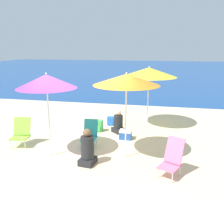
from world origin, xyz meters
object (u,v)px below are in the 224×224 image
object	(u,v)px
beach_chair_pink	(172,158)
backpack_blue	(111,121)
backpack_green	(99,126)
cooler_box	(126,134)
beach_chair_lime	(21,132)
beach_umbrella_purple	(46,81)
person_seated_far	(87,150)
beach_chair_teal	(90,133)
beach_umbrella_orange	(126,80)
person_seated_near	(118,123)
beach_umbrella_yellow	(149,72)

from	to	relation	value
beach_chair_pink	backpack_blue	bearing A→B (deg)	148.33
backpack_green	cooler_box	world-z (taller)	backpack_green
beach_chair_pink	beach_chair_lime	size ratio (longest dim) A/B	1.06
beach_umbrella_purple	backpack_green	size ratio (longest dim) A/B	5.63
beach_chair_pink	person_seated_far	bearing A→B (deg)	-157.40
beach_chair_teal	backpack_blue	bearing A→B (deg)	83.17
beach_umbrella_orange	person_seated_near	bearing A→B (deg)	106.31
beach_chair_pink	beach_umbrella_purple	bearing A→B (deg)	-161.52
backpack_green	beach_umbrella_yellow	bearing A→B (deg)	30.42
beach_umbrella_yellow	beach_chair_teal	size ratio (longest dim) A/B	2.80
beach_chair_pink	backpack_green	distance (m)	3.54
beach_umbrella_purple	beach_umbrella_orange	bearing A→B (deg)	9.20
beach_umbrella_orange	beach_chair_teal	bearing A→B (deg)	154.89
person_seated_far	beach_chair_teal	bearing A→B (deg)	112.69
person_seated_far	cooler_box	world-z (taller)	person_seated_far
beach_umbrella_yellow	cooler_box	xyz separation A→B (m)	(-0.57, -1.44, -1.84)
person_seated_near	backpack_green	size ratio (longest dim) A/B	2.00
beach_umbrella_yellow	beach_chair_teal	xyz separation A→B (m)	(-1.50, -2.25, -1.60)
beach_chair_teal	person_seated_near	world-z (taller)	person_seated_near
beach_chair_teal	beach_chair_lime	xyz separation A→B (m)	(-2.01, -0.37, 0.04)
beach_chair_pink	cooler_box	world-z (taller)	beach_chair_pink
beach_umbrella_orange	backpack_blue	bearing A→B (deg)	110.13
beach_umbrella_yellow	person_seated_far	bearing A→B (deg)	-109.55
beach_chair_pink	beach_umbrella_yellow	bearing A→B (deg)	129.04
beach_chair_lime	person_seated_far	bearing A→B (deg)	-28.23
backpack_green	beach_umbrella_purple	bearing A→B (deg)	-108.98
cooler_box	person_seated_far	bearing A→B (deg)	-108.10
beach_umbrella_orange	cooler_box	xyz separation A→B (m)	(-0.21, 1.34, -1.92)
beach_umbrella_yellow	backpack_green	distance (m)	2.57
person_seated_far	backpack_blue	xyz separation A→B (m)	(-0.12, 3.26, -0.23)
beach_umbrella_purple	person_seated_near	world-z (taller)	beach_umbrella_purple
beach_umbrella_orange	person_seated_near	world-z (taller)	beach_umbrella_orange
backpack_blue	cooler_box	bearing A→B (deg)	-59.85
person_seated_far	backpack_green	xyz separation A→B (m)	(-0.38, 2.47, -0.19)
backpack_green	cooler_box	distance (m)	1.14
beach_umbrella_orange	beach_chair_lime	world-z (taller)	beach_umbrella_orange
beach_umbrella_orange	person_seated_far	world-z (taller)	beach_umbrella_orange
backpack_blue	person_seated_far	bearing A→B (deg)	-87.97
beach_umbrella_orange	person_seated_near	xyz separation A→B (m)	(-0.56, 1.90, -1.75)
beach_umbrella_orange	beach_umbrella_yellow	world-z (taller)	beach_umbrella_orange
beach_chair_pink	beach_chair_teal	xyz separation A→B (m)	(-2.34, 1.26, -0.04)
person_seated_near	cooler_box	world-z (taller)	person_seated_near
beach_chair_teal	backpack_blue	xyz separation A→B (m)	(0.18, 2.11, -0.23)
beach_umbrella_orange	backpack_blue	distance (m)	3.40
beach_chair_pink	beach_chair_teal	distance (m)	2.65
beach_umbrella_yellow	beach_chair_teal	bearing A→B (deg)	-123.72
beach_umbrella_yellow	beach_chair_lime	distance (m)	4.65
beach_umbrella_purple	beach_chair_pink	bearing A→B (deg)	-7.20
beach_umbrella_purple	person_seated_far	size ratio (longest dim) A/B	2.39
beach_chair_pink	person_seated_near	bearing A→B (deg)	149.31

